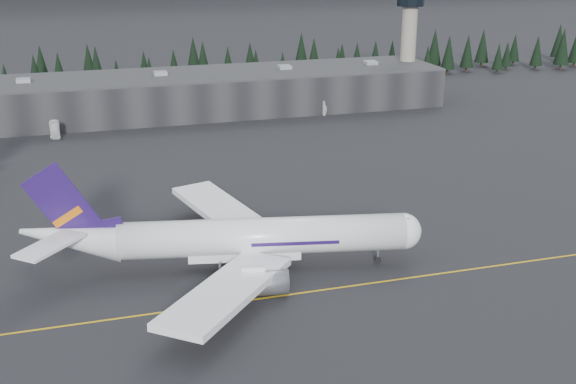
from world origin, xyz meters
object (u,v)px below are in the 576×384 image
object	(u,v)px
jet_main	(228,238)
gse_vehicle_b	(324,113)
terminal	(193,93)
gse_vehicle_a	(56,137)
control_tower	(409,29)

from	to	relation	value
jet_main	gse_vehicle_b	world-z (taller)	jet_main
terminal	gse_vehicle_a	distance (m)	47.27
terminal	gse_vehicle_a	world-z (taller)	terminal
gse_vehicle_a	gse_vehicle_b	bearing A→B (deg)	15.85
jet_main	control_tower	bearing A→B (deg)	64.45
control_tower	gse_vehicle_b	size ratio (longest dim) A/B	7.98
terminal	gse_vehicle_b	distance (m)	41.82
control_tower	gse_vehicle_b	bearing A→B (deg)	-153.60
terminal	gse_vehicle_a	bearing A→B (deg)	-153.56
jet_main	gse_vehicle_a	world-z (taller)	jet_main
terminal	jet_main	xyz separation A→B (m)	(-13.49, -114.98, -0.74)
gse_vehicle_b	terminal	bearing A→B (deg)	-105.61
gse_vehicle_a	gse_vehicle_b	distance (m)	80.88
gse_vehicle_a	gse_vehicle_b	world-z (taller)	gse_vehicle_b
control_tower	gse_vehicle_a	size ratio (longest dim) A/B	6.58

